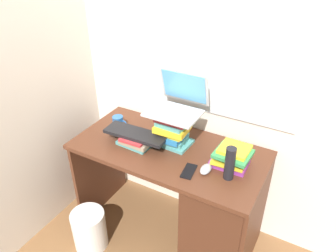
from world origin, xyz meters
TOP-DOWN VIEW (x-y plane):
  - ground_plane at (0.00, 0.00)m, footprint 6.00×6.00m
  - wall_back at (0.00, 0.35)m, footprint 6.00×0.06m
  - wall_left at (-0.89, 0.00)m, footprint 0.05×6.00m
  - desk at (0.31, -0.02)m, footprint 1.26×0.62m
  - book_stack_tall at (-0.00, 0.06)m, footprint 0.23×0.21m
  - book_stack_keyboard_riser at (-0.21, -0.07)m, footprint 0.23×0.18m
  - book_stack_side at (0.41, 0.03)m, footprint 0.23×0.21m
  - laptop at (-0.00, 0.12)m, footprint 0.33×0.31m
  - keyboard at (-0.21, -0.06)m, footprint 0.43×0.16m
  - computer_mouse at (0.30, -0.10)m, footprint 0.06×0.10m
  - mug at (-0.43, 0.04)m, footprint 0.11×0.08m
  - water_bottle at (0.44, -0.09)m, footprint 0.06×0.06m
  - cell_phone at (0.22, -0.15)m, footprint 0.08×0.14m
  - wastebasket at (-0.43, -0.39)m, footprint 0.24×0.24m

SIDE VIEW (x-z plane):
  - ground_plane at x=0.00m, z-range 0.00..0.00m
  - wastebasket at x=-0.43m, z-range 0.00..0.30m
  - desk at x=0.31m, z-range 0.03..0.81m
  - cell_phone at x=0.22m, z-range 0.77..0.78m
  - computer_mouse at x=0.30m, z-range 0.77..0.81m
  - book_stack_keyboard_riser at x=-0.21m, z-range 0.77..0.84m
  - mug at x=-0.43m, z-range 0.77..0.87m
  - book_stack_side at x=0.41m, z-range 0.77..0.90m
  - keyboard at x=-0.21m, z-range 0.84..0.87m
  - water_bottle at x=0.44m, z-range 0.77..0.98m
  - book_stack_tall at x=0.00m, z-range 0.77..1.00m
  - laptop at x=0.00m, z-range 0.94..1.18m
  - wall_left at x=-0.89m, z-range 0.00..2.60m
  - wall_back at x=0.00m, z-range 0.00..2.60m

